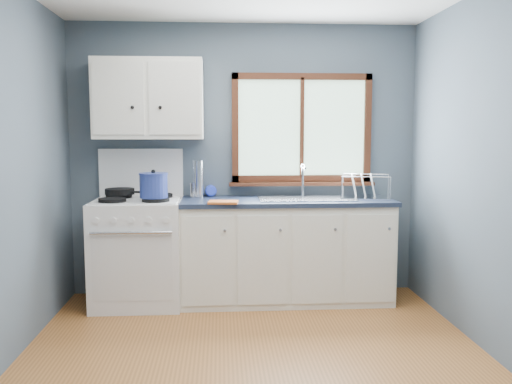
{
  "coord_description": "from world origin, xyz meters",
  "views": [
    {
      "loc": [
        -0.22,
        -3.25,
        1.51
      ],
      "look_at": [
        0.05,
        0.9,
        1.05
      ],
      "focal_mm": 38.0,
      "sensor_mm": 36.0,
      "label": 1
    }
  ],
  "objects": [
    {
      "name": "floor",
      "position": [
        0.0,
        0.0,
        -0.01
      ],
      "size": [
        3.2,
        3.6,
        0.02
      ],
      "primitive_type": "cube",
      "color": "#A2622D",
      "rests_on": "ground"
    },
    {
      "name": "wall_back",
      "position": [
        0.0,
        1.81,
        1.25
      ],
      "size": [
        3.2,
        0.02,
        2.5
      ],
      "primitive_type": "cube",
      "color": "#4F5C66",
      "rests_on": "ground"
    },
    {
      "name": "wall_front",
      "position": [
        0.0,
        -1.81,
        1.25
      ],
      "size": [
        3.2,
        0.02,
        2.5
      ],
      "primitive_type": "cube",
      "color": "#4F5C66",
      "rests_on": "ground"
    },
    {
      "name": "gas_range",
      "position": [
        -0.95,
        1.47,
        0.49
      ],
      "size": [
        0.76,
        0.69,
        1.36
      ],
      "color": "white",
      "rests_on": "floor"
    },
    {
      "name": "base_cabinets",
      "position": [
        0.36,
        1.49,
        0.41
      ],
      "size": [
        1.85,
        0.6,
        0.88
      ],
      "color": "white",
      "rests_on": "floor"
    },
    {
      "name": "countertop",
      "position": [
        0.36,
        1.49,
        0.9
      ],
      "size": [
        1.89,
        0.64,
        0.04
      ],
      "primitive_type": "cube",
      "color": "#172032",
      "rests_on": "base_cabinets"
    },
    {
      "name": "sink",
      "position": [
        0.54,
        1.49,
        0.86
      ],
      "size": [
        0.84,
        0.46,
        0.44
      ],
      "color": "silver",
      "rests_on": "countertop"
    },
    {
      "name": "window",
      "position": [
        0.54,
        1.77,
        1.48
      ],
      "size": [
        1.36,
        0.1,
        1.03
      ],
      "color": "#9EC6A8",
      "rests_on": "wall_back"
    },
    {
      "name": "upper_cabinets",
      "position": [
        -0.85,
        1.63,
        1.8
      ],
      "size": [
        0.95,
        0.35,
        0.7
      ],
      "color": "white",
      "rests_on": "wall_back"
    },
    {
      "name": "skillet",
      "position": [
        -1.12,
        1.6,
        0.99
      ],
      "size": [
        0.41,
        0.33,
        0.05
      ],
      "rotation": [
        0.0,
        0.0,
        -0.34
      ],
      "color": "black",
      "rests_on": "gas_range"
    },
    {
      "name": "stockpot",
      "position": [
        -0.79,
        1.33,
        1.07
      ],
      "size": [
        0.25,
        0.25,
        0.24
      ],
      "rotation": [
        0.0,
        0.0,
        0.03
      ],
      "color": "navy",
      "rests_on": "gas_range"
    },
    {
      "name": "utensil_crock",
      "position": [
        -0.45,
        1.69,
        0.99
      ],
      "size": [
        0.14,
        0.14,
        0.34
      ],
      "rotation": [
        0.0,
        0.0,
        0.4
      ],
      "color": "silver",
      "rests_on": "countertop"
    },
    {
      "name": "thermos",
      "position": [
        -0.42,
        1.65,
        1.09
      ],
      "size": [
        0.09,
        0.09,
        0.33
      ],
      "primitive_type": "cylinder",
      "rotation": [
        0.0,
        0.0,
        0.17
      ],
      "color": "silver",
      "rests_on": "countertop"
    },
    {
      "name": "soap_bottle",
      "position": [
        -0.31,
        1.69,
        1.06
      ],
      "size": [
        0.11,
        0.11,
        0.27
      ],
      "primitive_type": "imported",
      "rotation": [
        0.0,
        0.0,
        0.07
      ],
      "color": "blue",
      "rests_on": "countertop"
    },
    {
      "name": "dish_towel",
      "position": [
        -0.2,
        1.24,
        0.93
      ],
      "size": [
        0.26,
        0.2,
        0.02
      ],
      "primitive_type": "cube",
      "rotation": [
        0.0,
        0.0,
        -0.1
      ],
      "color": "#D16529",
      "rests_on": "countertop"
    },
    {
      "name": "dish_rack",
      "position": [
        1.07,
        1.5,
        0.98
      ],
      "size": [
        0.5,
        0.43,
        0.23
      ],
      "rotation": [
        0.0,
        0.0,
        -0.25
      ],
      "color": "silver",
      "rests_on": "countertop"
    }
  ]
}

